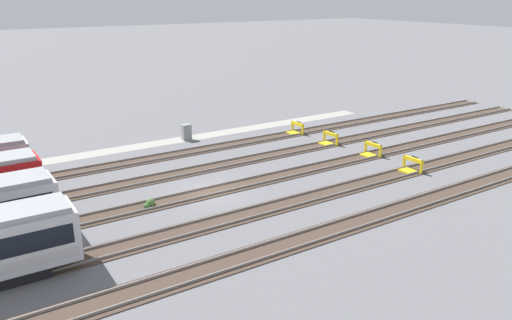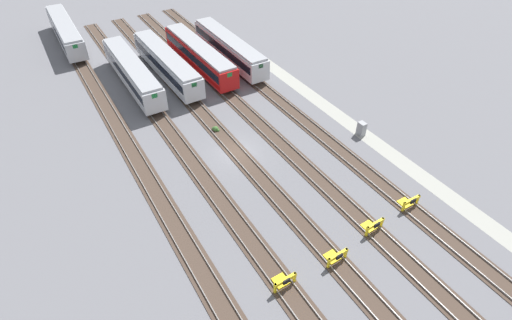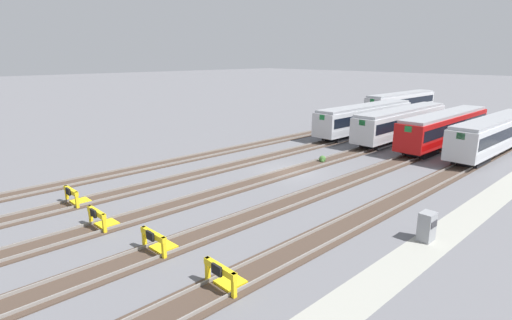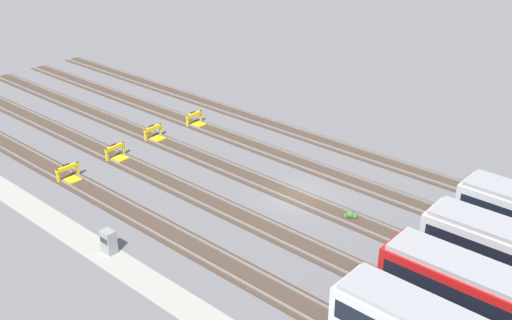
{
  "view_description": "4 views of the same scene",
  "coord_description": "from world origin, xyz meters",
  "views": [
    {
      "loc": [
        15.58,
        30.79,
        14.02
      ],
      "look_at": [
        -4.07,
        -0.0,
        1.8
      ],
      "focal_mm": 35.0,
      "sensor_mm": 36.0,
      "label": 1
    },
    {
      "loc": [
        -29.93,
        15.61,
        27.17
      ],
      "look_at": [
        -4.07,
        -0.0,
        1.8
      ],
      "focal_mm": 28.0,
      "sensor_mm": 36.0,
      "label": 2
    },
    {
      "loc": [
        -24.78,
        -21.67,
        9.69
      ],
      "look_at": [
        -4.07,
        -0.0,
        1.8
      ],
      "focal_mm": 28.0,
      "sensor_mm": 36.0,
      "label": 3
    },
    {
      "loc": [
        23.9,
        -31.57,
        22.1
      ],
      "look_at": [
        -4.07,
        -0.0,
        1.8
      ],
      "focal_mm": 42.0,
      "sensor_mm": 36.0,
      "label": 4
    }
  ],
  "objects": [
    {
      "name": "ground_plane",
      "position": [
        0.0,
        0.0,
        0.0
      ],
      "size": [
        400.0,
        400.0,
        0.0
      ],
      "primitive_type": "plane",
      "color": "slate"
    },
    {
      "name": "service_walkway",
      "position": [
        0.0,
        -14.11,
        0.0
      ],
      "size": [
        54.0,
        2.0,
        0.01
      ],
      "primitive_type": "cube",
      "color": "#9E9E93",
      "rests_on": "ground"
    },
    {
      "name": "rail_track_nearest",
      "position": [
        0.0,
        -9.73,
        0.04
      ],
      "size": [
        90.0,
        2.23,
        0.21
      ],
      "color": "#47382D",
      "rests_on": "ground"
    },
    {
      "name": "rail_track_near_inner",
      "position": [
        0.0,
        -4.86,
        0.04
      ],
      "size": [
        90.0,
        2.24,
        0.21
      ],
      "color": "#47382D",
      "rests_on": "ground"
    },
    {
      "name": "rail_track_middle",
      "position": [
        0.0,
        0.0,
        0.04
      ],
      "size": [
        90.0,
        2.24,
        0.21
      ],
      "color": "#47382D",
      "rests_on": "ground"
    },
    {
      "name": "rail_track_far_inner",
      "position": [
        0.0,
        4.86,
        0.04
      ],
      "size": [
        90.0,
        2.23,
        0.21
      ],
      "color": "#47382D",
      "rests_on": "ground"
    },
    {
      "name": "rail_track_farthest",
      "position": [
        0.0,
        9.73,
        0.04
      ],
      "size": [
        90.0,
        2.23,
        0.21
      ],
      "color": "#47382D",
      "rests_on": "ground"
    },
    {
      "name": "bumper_stop_nearest_track",
      "position": [
        -15.22,
        -9.73,
        0.51
      ],
      "size": [
        1.35,
        2.0,
        1.22
      ],
      "color": "yellow",
      "rests_on": "ground"
    },
    {
      "name": "bumper_stop_near_inner_track",
      "position": [
        -15.6,
        -4.85,
        0.51
      ],
      "size": [
        1.38,
        2.01,
        1.22
      ],
      "color": "yellow",
      "rests_on": "ground"
    },
    {
      "name": "bumper_stop_middle_track",
      "position": [
        -16.45,
        0.01,
        0.51
      ],
      "size": [
        1.36,
        2.01,
        1.22
      ],
      "color": "yellow",
      "rests_on": "ground"
    },
    {
      "name": "bumper_stop_far_inner_track",
      "position": [
        -16.14,
        4.87,
        0.51
      ],
      "size": [
        1.35,
        2.0,
        1.22
      ],
      "color": "yellow",
      "rests_on": "ground"
    },
    {
      "name": "electrical_cabinet",
      "position": [
        -4.52,
        -13.73,
        0.8
      ],
      "size": [
        0.9,
        0.73,
        1.6
      ],
      "color": "gray",
      "rests_on": "ground"
    },
    {
      "name": "weed_clump",
      "position": [
        4.74,
        0.17,
        0.24
      ],
      "size": [
        0.92,
        0.7,
        0.64
      ],
      "color": "#427033",
      "rests_on": "ground"
    }
  ]
}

